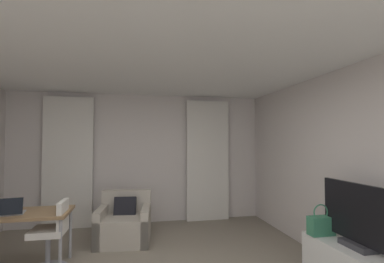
# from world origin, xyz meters

# --- Properties ---
(wall_window) EXTENTS (5.12, 0.06, 2.60)m
(wall_window) POSITION_xyz_m (0.00, 3.03, 1.30)
(wall_window) COLOR silver
(wall_window) RESTS_ON ground
(wall_right) EXTENTS (0.06, 6.12, 2.60)m
(wall_right) POSITION_xyz_m (2.53, 0.00, 1.30)
(wall_right) COLOR silver
(wall_right) RESTS_ON ground
(ceiling) EXTENTS (5.12, 6.12, 0.06)m
(ceiling) POSITION_xyz_m (0.00, 0.00, 2.63)
(ceiling) COLOR white
(ceiling) RESTS_ON wall_left
(curtain_left_panel) EXTENTS (0.90, 0.06, 2.50)m
(curtain_left_panel) POSITION_xyz_m (-1.38, 2.90, 1.25)
(curtain_left_panel) COLOR silver
(curtain_left_panel) RESTS_ON ground
(curtain_right_panel) EXTENTS (0.90, 0.06, 2.50)m
(curtain_right_panel) POSITION_xyz_m (1.38, 2.90, 1.25)
(curtain_right_panel) COLOR silver
(curtain_right_panel) RESTS_ON ground
(armchair) EXTENTS (0.91, 0.85, 0.79)m
(armchair) POSITION_xyz_m (-0.29, 1.98, 0.28)
(armchair) COLOR #B2A899
(armchair) RESTS_ON ground
(desk) EXTENTS (1.47, 0.64, 0.73)m
(desk) POSITION_xyz_m (-1.70, 1.22, 0.67)
(desk) COLOR olive
(desk) RESTS_ON ground
(desk_chair) EXTENTS (0.48, 0.48, 0.88)m
(desk_chair) POSITION_xyz_m (-1.16, 1.12, 0.39)
(desk_chair) COLOR gray
(desk_chair) RESTS_ON ground
(laptop) EXTENTS (0.36, 0.29, 0.22)m
(laptop) POSITION_xyz_m (-1.65, 1.12, 0.78)
(laptop) COLOR #ADADB2
(laptop) RESTS_ON desk
(tv_flatscreen) EXTENTS (0.20, 0.96, 0.68)m
(tv_flatscreen) POSITION_xyz_m (2.18, -0.20, 0.84)
(tv_flatscreen) COLOR #333338
(tv_flatscreen) RESTS_ON tv_console
(handbag_primary) EXTENTS (0.30, 0.14, 0.37)m
(handbag_primary) POSITION_xyz_m (2.07, 0.23, 0.64)
(handbag_primary) COLOR #387F5B
(handbag_primary) RESTS_ON tv_console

